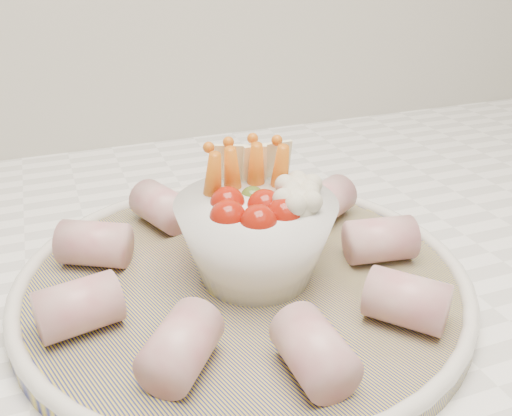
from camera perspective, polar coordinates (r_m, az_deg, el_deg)
name	(u,v)px	position (r m, az deg, el deg)	size (l,w,h in m)	color
serving_platter	(243,279)	(0.46, -1.29, -7.09)	(0.45, 0.45, 0.02)	navy
veggie_bowl	(257,231)	(0.44, 0.13, -2.34)	(0.12, 0.12, 0.10)	white
cured_meat_rolls	(243,255)	(0.45, -1.31, -4.68)	(0.30, 0.31, 0.04)	#B3525F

